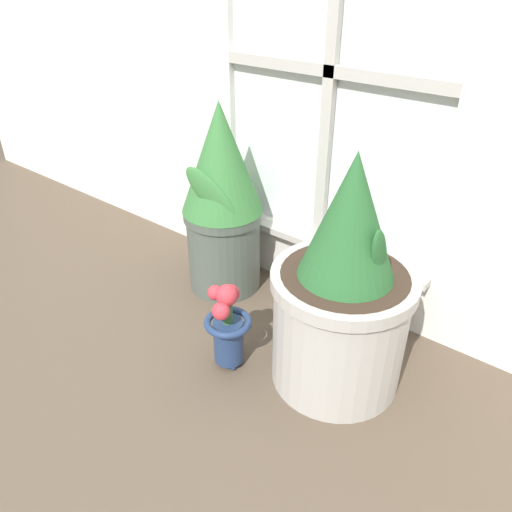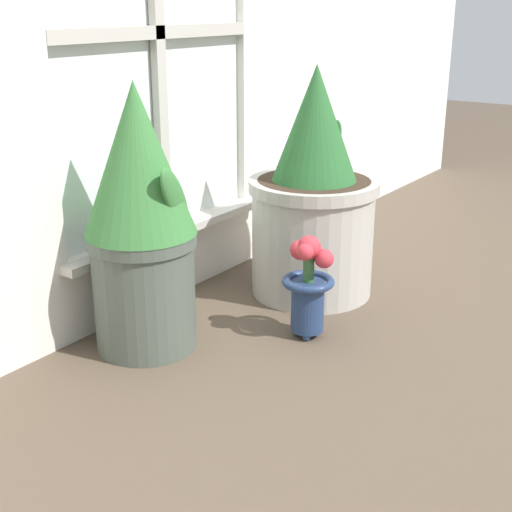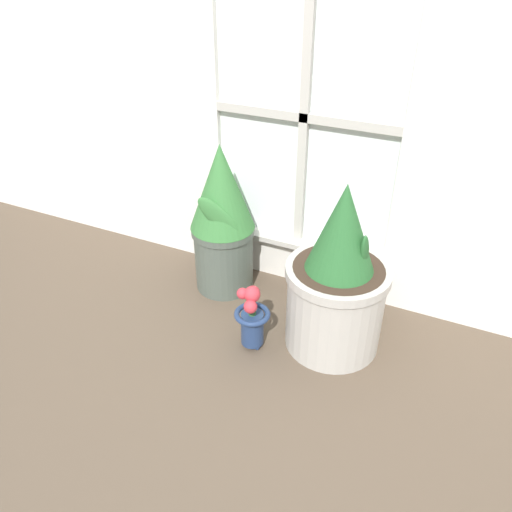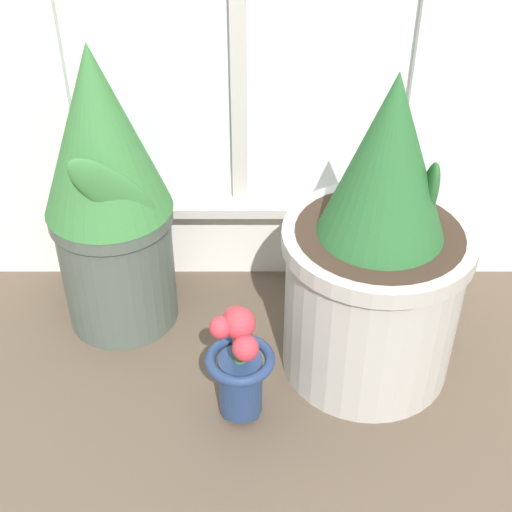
# 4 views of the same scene
# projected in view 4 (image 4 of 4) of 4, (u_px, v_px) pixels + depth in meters

# --- Properties ---
(ground_plane) EXTENTS (10.00, 10.00, 0.00)m
(ground_plane) POSITION_uv_depth(u_px,v_px,m) (234.00, 472.00, 1.39)
(ground_plane) COLOR brown
(potted_plant_left) EXTENTS (0.28, 0.28, 0.69)m
(potted_plant_left) POSITION_uv_depth(u_px,v_px,m) (105.00, 192.00, 1.54)
(potted_plant_left) COLOR #4C564C
(potted_plant_left) RESTS_ON ground_plane
(potted_plant_right) EXTENTS (0.39, 0.39, 0.69)m
(potted_plant_right) POSITION_uv_depth(u_px,v_px,m) (374.00, 259.00, 1.46)
(potted_plant_right) COLOR #B7B2A8
(potted_plant_right) RESTS_ON ground_plane
(flower_vase) EXTENTS (0.14, 0.14, 0.29)m
(flower_vase) POSITION_uv_depth(u_px,v_px,m) (238.00, 364.00, 1.42)
(flower_vase) COLOR navy
(flower_vase) RESTS_ON ground_plane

